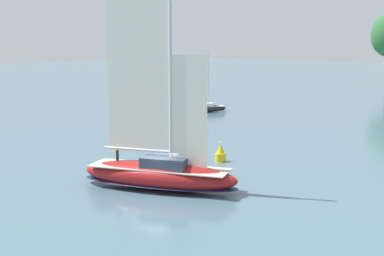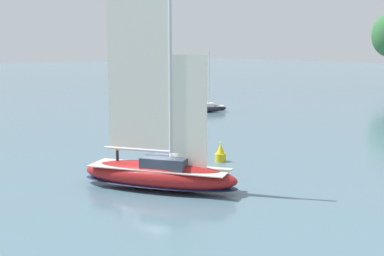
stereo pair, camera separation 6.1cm
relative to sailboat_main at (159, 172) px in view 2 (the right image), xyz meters
name	(u,v)px [view 2 (the right image)]	position (x,y,z in m)	size (l,w,h in m)	color
ground_plane	(159,189)	(-0.02, -0.01, -1.17)	(400.00, 400.00, 0.00)	slate
sailboat_main	(159,172)	(0.00, 0.00, 0.00)	(11.03, 7.80, 14.94)	maroon
sailboat_moored_near_marina	(206,108)	(-25.59, 29.35, -0.60)	(4.48, 6.04, 8.28)	#232328
channel_buoy	(221,154)	(-2.89, 8.86, -0.53)	(0.89, 0.89, 1.64)	yellow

